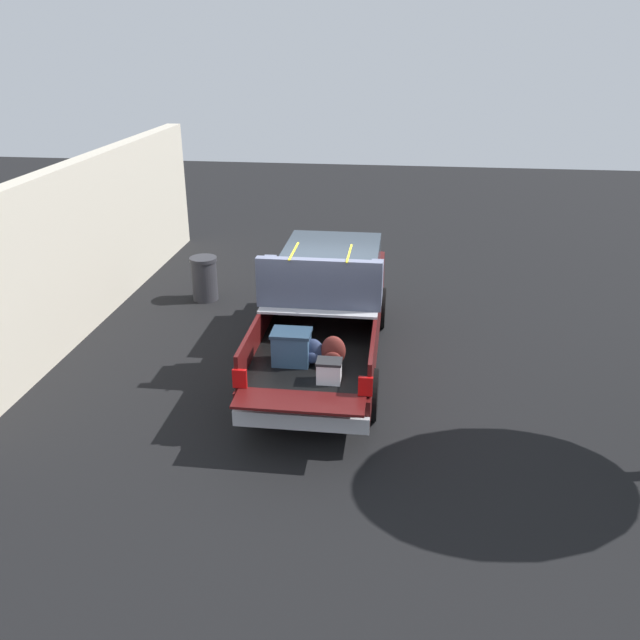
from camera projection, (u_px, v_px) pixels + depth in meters
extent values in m
plane|color=black|center=(324.00, 363.00, 11.82)|extent=(40.00, 40.00, 0.00)
cube|color=#470F0F|center=(324.00, 332.00, 11.58)|extent=(5.50, 1.92, 0.46)
cube|color=black|center=(315.00, 348.00, 10.39)|extent=(2.80, 1.80, 0.04)
cube|color=#470F0F|center=(257.00, 332.00, 10.40)|extent=(2.80, 0.06, 0.50)
cube|color=#470F0F|center=(374.00, 338.00, 10.19)|extent=(2.80, 0.06, 0.50)
cube|color=#470F0F|center=(325.00, 303.00, 11.54)|extent=(0.06, 1.80, 0.50)
cube|color=#470F0F|center=(299.00, 402.00, 8.86)|extent=(0.55, 1.80, 0.04)
cube|color=#B2B2B7|center=(321.00, 301.00, 10.89)|extent=(1.25, 1.92, 0.04)
cube|color=#470F0F|center=(333.00, 280.00, 12.61)|extent=(2.30, 1.92, 0.50)
cube|color=#2D3842|center=(332.00, 258.00, 12.33)|extent=(1.94, 1.76, 0.48)
cube|color=#470F0F|center=(339.00, 261.00, 13.87)|extent=(0.40, 1.82, 0.38)
cube|color=#B2B2B7|center=(301.00, 419.00, 9.15)|extent=(0.24, 1.92, 0.24)
cube|color=red|center=(240.00, 379.00, 9.13)|extent=(0.06, 0.20, 0.28)
cube|color=red|center=(365.00, 386.00, 8.93)|extent=(0.06, 0.20, 0.28)
cylinder|color=black|center=(292.00, 304.00, 13.36)|extent=(0.81, 0.30, 0.81)
cylinder|color=black|center=(378.00, 308.00, 13.16)|extent=(0.81, 0.30, 0.81)
cylinder|color=black|center=(255.00, 387.00, 10.17)|extent=(0.81, 0.30, 0.81)
cylinder|color=black|center=(368.00, 394.00, 9.97)|extent=(0.81, 0.30, 0.81)
cube|color=#335170|center=(291.00, 349.00, 9.78)|extent=(0.40, 0.55, 0.47)
cube|color=#23394E|center=(291.00, 333.00, 9.68)|extent=(0.44, 0.59, 0.05)
ellipsoid|color=#283351|center=(313.00, 351.00, 9.79)|extent=(0.20, 0.34, 0.40)
ellipsoid|color=#283351|center=(312.00, 358.00, 9.71)|extent=(0.09, 0.23, 0.18)
ellipsoid|color=maroon|center=(333.00, 351.00, 9.71)|extent=(0.20, 0.37, 0.48)
ellipsoid|color=maroon|center=(333.00, 359.00, 9.64)|extent=(0.09, 0.26, 0.21)
cube|color=white|center=(329.00, 372.00, 9.28)|extent=(0.26, 0.34, 0.30)
cube|color=#262628|center=(329.00, 362.00, 9.21)|extent=(0.28, 0.36, 0.04)
cube|color=#4C5166|center=(321.00, 288.00, 10.80)|extent=(0.85, 2.01, 0.42)
cube|color=#4C5166|center=(319.00, 271.00, 10.32)|extent=(0.16, 2.01, 0.40)
cube|color=#4C5166|center=(268.00, 267.00, 10.82)|extent=(0.61, 0.20, 0.22)
cube|color=#4C5166|center=(377.00, 271.00, 10.62)|extent=(0.61, 0.20, 0.22)
cube|color=yellow|center=(294.00, 251.00, 10.60)|extent=(0.95, 0.03, 0.02)
cube|color=yellow|center=(349.00, 253.00, 10.50)|extent=(0.95, 0.03, 0.02)
cube|color=beige|center=(94.00, 238.00, 13.36)|extent=(10.79, 0.36, 3.27)
cylinder|color=#2D2D33|center=(205.00, 280.00, 14.51)|extent=(0.56, 0.56, 0.90)
cylinder|color=#2D2D33|center=(203.00, 259.00, 14.31)|extent=(0.60, 0.60, 0.08)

